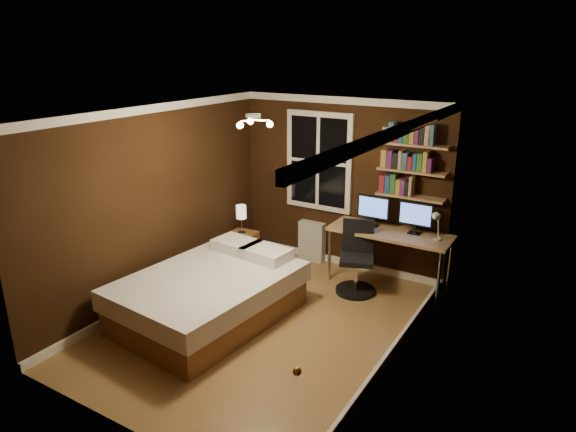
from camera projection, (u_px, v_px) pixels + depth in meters
The scene contains 24 objects.
floor at pixel (262, 323), 6.18m from camera, with size 4.20×4.20×0.00m, color olive.
wall_back at pixel (341, 184), 7.49m from camera, with size 3.20×0.04×2.50m, color black.
wall_left at pixel (157, 203), 6.56m from camera, with size 0.04×4.20×2.50m, color black.
wall_right at pixel (397, 253), 5.00m from camera, with size 0.04×4.20×2.50m, color black.
ceiling at pixel (259, 113), 5.38m from camera, with size 3.20×4.20×0.02m, color white.
window at pixel (319, 161), 7.53m from camera, with size 1.06×0.06×1.46m, color white.
door at pixel (322, 349), 3.81m from camera, with size 0.03×0.82×2.05m, color black, non-canonical shape.
door_knob at pixel (297, 371), 3.60m from camera, with size 0.06×0.06×0.06m, color #BC8238.
ceiling_fixture at pixel (253, 124), 5.34m from camera, with size 0.44×0.44×0.18m, color beige, non-canonical shape.
bookshelf_lower at pixel (410, 197), 6.86m from camera, with size 0.92×0.22×0.03m, color #A1784E.
books_row_lower at pixel (411, 187), 6.82m from camera, with size 0.42×0.16×0.23m, color maroon, non-canonical shape.
bookshelf_middle at pixel (412, 171), 6.75m from camera, with size 0.92×0.22×0.03m, color #A1784E.
books_row_middle at pixel (413, 161), 6.71m from camera, with size 0.60×0.16×0.23m, color navy, non-canonical shape.
bookshelf_upper at pixel (414, 145), 6.64m from camera, with size 0.92×0.22×0.03m, color #A1784E.
books_row_upper at pixel (415, 135), 6.60m from camera, with size 0.60×0.16×0.23m, color #285E29, non-canonical shape.
bed at pixel (211, 295), 6.19m from camera, with size 1.72×2.25×0.72m.
nightstand at pixel (242, 248), 7.78m from camera, with size 0.39×0.39×0.49m, color brown.
bedside_lamp at pixel (241, 219), 7.64m from camera, with size 0.15×0.15×0.43m, color #EDE0C5, non-canonical shape.
radiator at pixel (312, 241), 7.89m from camera, with size 0.41×0.14×0.62m, color beige.
desk at pixel (390, 236), 6.94m from camera, with size 1.66×0.62×0.79m.
monitor_left at pixel (373, 211), 7.06m from camera, with size 0.46×0.12×0.44m, color black, non-canonical shape.
monitor_right at pixel (415, 218), 6.77m from camera, with size 0.46×0.12×0.44m, color black, non-canonical shape.
desk_lamp at pixel (437, 226), 6.48m from camera, with size 0.14×0.32×0.44m, color silver, non-canonical shape.
office_chair at pixel (357, 266), 6.87m from camera, with size 0.57×0.57×0.97m.
Camera 1 is at (3.08, -4.51, 3.18)m, focal length 32.00 mm.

